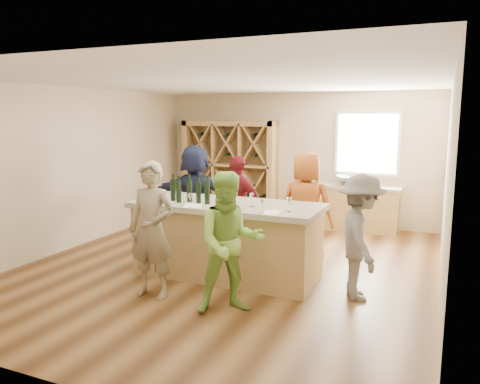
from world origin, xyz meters
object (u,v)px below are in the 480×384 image
at_px(wine_bottle_d, 199,193).
at_px(wine_bottle_e, 207,193).
at_px(wine_rack, 229,170).
at_px(person_far_left, 196,196).
at_px(wine_bottle_b, 179,192).
at_px(sink, 348,180).
at_px(tasting_counter_base, 227,242).
at_px(person_near_right, 230,243).
at_px(person_far_mid, 238,205).
at_px(wine_bottle_a, 173,190).
at_px(person_server, 360,237).
at_px(wine_bottle_c, 190,191).
at_px(person_near_left, 152,230).
at_px(person_far_right, 306,207).

xyz_separation_m(wine_bottle_d, wine_bottle_e, (0.13, 0.01, 0.01)).
relative_size(wine_rack, person_far_left, 1.21).
relative_size(wine_bottle_b, person_far_left, 0.17).
distance_m(sink, wine_bottle_e, 3.96).
xyz_separation_m(tasting_counter_base, person_near_right, (0.57, -1.12, 0.34)).
distance_m(person_near_right, person_far_mid, 2.35).
relative_size(wine_bottle_a, person_server, 0.20).
bearing_deg(person_far_mid, person_far_left, 1.71).
relative_size(wine_bottle_b, person_server, 0.19).
bearing_deg(wine_bottle_b, wine_bottle_e, 7.31).
distance_m(wine_bottle_c, person_near_left, 1.02).
xyz_separation_m(wine_bottle_a, person_server, (2.70, 0.05, -0.44)).
relative_size(sink, wine_bottle_a, 1.72).
bearing_deg(person_server, wine_rack, 22.88).
distance_m(wine_bottle_c, wine_bottle_e, 0.32).
xyz_separation_m(wine_bottle_c, person_near_right, (1.10, -0.99, -0.40)).
relative_size(wine_bottle_d, person_far_right, 0.17).
bearing_deg(wine_bottle_e, person_near_right, -50.12).
relative_size(tasting_counter_base, person_far_left, 1.43).
bearing_deg(wine_bottle_d, wine_bottle_a, 175.61).
bearing_deg(person_near_left, wine_bottle_d, 75.52).
height_order(wine_bottle_b, person_far_mid, person_far_mid).
bearing_deg(wine_rack, wine_bottle_e, -69.57).
height_order(wine_bottle_d, person_near_left, person_near_left).
relative_size(wine_rack, wine_bottle_b, 7.20).
height_order(wine_bottle_b, person_server, person_server).
relative_size(person_near_left, person_far_right, 0.99).
bearing_deg(sink, person_near_left, -109.07).
xyz_separation_m(person_far_right, person_far_left, (-2.05, 0.12, 0.03)).
relative_size(wine_bottle_d, person_far_mid, 0.18).
xyz_separation_m(wine_bottle_a, person_far_right, (1.65, 1.27, -0.36)).
height_order(tasting_counter_base, person_server, person_server).
height_order(wine_bottle_d, person_far_left, person_far_left).
xyz_separation_m(sink, person_far_left, (-2.25, -2.33, -0.10)).
distance_m(person_near_right, person_far_right, 2.26).
xyz_separation_m(wine_bottle_e, person_server, (2.12, 0.07, -0.44)).
bearing_deg(wine_rack, sink, -1.49).
distance_m(wine_bottle_b, person_near_left, 0.93).
relative_size(person_far_mid, person_far_left, 0.92).
bearing_deg(sink, wine_bottle_c, -113.32).
bearing_deg(person_far_mid, wine_bottle_c, 91.36).
xyz_separation_m(wine_rack, wine_bottle_a, (0.84, -3.79, 0.14)).
bearing_deg(wine_bottle_e, wine_bottle_b, -172.69).
relative_size(wine_bottle_c, wine_bottle_d, 1.06).
height_order(tasting_counter_base, person_far_left, person_far_left).
xyz_separation_m(wine_bottle_c, person_server, (2.44, 0.03, -0.44)).
bearing_deg(person_far_right, tasting_counter_base, 55.37).
distance_m(sink, tasting_counter_base, 3.75).
distance_m(sink, person_far_left, 3.24).
height_order(tasting_counter_base, person_far_right, person_far_right).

